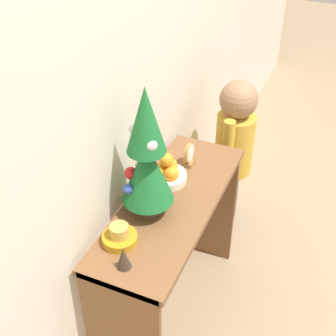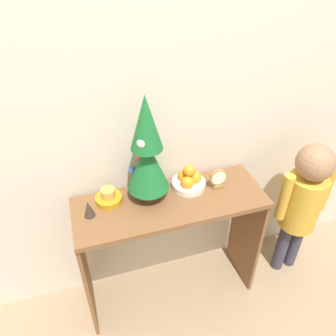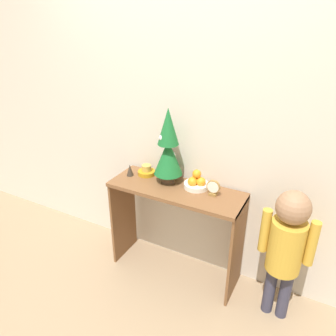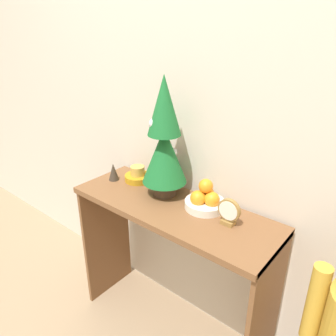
{
  "view_description": "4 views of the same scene",
  "coord_description": "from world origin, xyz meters",
  "px_view_note": "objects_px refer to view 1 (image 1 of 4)",
  "views": [
    {
      "loc": [
        -1.46,
        -0.42,
        2.13
      ],
      "look_at": [
        -0.06,
        0.18,
        1.02
      ],
      "focal_mm": 50.0,
      "sensor_mm": 36.0,
      "label": 1
    },
    {
      "loc": [
        -0.4,
        -1.04,
        1.97
      ],
      "look_at": [
        -0.0,
        0.22,
        0.99
      ],
      "focal_mm": 35.0,
      "sensor_mm": 36.0,
      "label": 2
    },
    {
      "loc": [
        0.96,
        -1.74,
        1.99
      ],
      "look_at": [
        -0.08,
        0.21,
        0.94
      ],
      "focal_mm": 35.0,
      "sensor_mm": 36.0,
      "label": 3
    },
    {
      "loc": [
        0.84,
        -0.86,
        1.58
      ],
      "look_at": [
        -0.04,
        0.21,
        0.97
      ],
      "focal_mm": 35.0,
      "sensor_mm": 36.0,
      "label": 4
    }
  ],
  "objects_px": {
    "child_figure": "(235,140)",
    "figurine": "(124,258)",
    "fruit_bowl": "(167,172)",
    "singing_bowl": "(120,236)",
    "desk_clock": "(189,155)",
    "mini_tree": "(147,157)"
  },
  "relations": [
    {
      "from": "fruit_bowl",
      "to": "singing_bowl",
      "type": "distance_m",
      "value": 0.44
    },
    {
      "from": "desk_clock",
      "to": "child_figure",
      "type": "distance_m",
      "value": 0.6
    },
    {
      "from": "mini_tree",
      "to": "singing_bowl",
      "type": "height_order",
      "value": "mini_tree"
    },
    {
      "from": "figurine",
      "to": "singing_bowl",
      "type": "bearing_deg",
      "value": 34.71
    },
    {
      "from": "fruit_bowl",
      "to": "singing_bowl",
      "type": "height_order",
      "value": "fruit_bowl"
    },
    {
      "from": "singing_bowl",
      "to": "desk_clock",
      "type": "bearing_deg",
      "value": -5.86
    },
    {
      "from": "mini_tree",
      "to": "child_figure",
      "type": "xyz_separation_m",
      "value": [
        0.94,
        -0.12,
        -0.44
      ]
    },
    {
      "from": "singing_bowl",
      "to": "child_figure",
      "type": "relative_size",
      "value": 0.14
    },
    {
      "from": "fruit_bowl",
      "to": "child_figure",
      "type": "height_order",
      "value": "child_figure"
    },
    {
      "from": "child_figure",
      "to": "figurine",
      "type": "bearing_deg",
      "value": 176.96
    },
    {
      "from": "mini_tree",
      "to": "singing_bowl",
      "type": "xyz_separation_m",
      "value": [
        -0.21,
        0.02,
        -0.25
      ]
    },
    {
      "from": "singing_bowl",
      "to": "desk_clock",
      "type": "distance_m",
      "value": 0.6
    },
    {
      "from": "child_figure",
      "to": "desk_clock",
      "type": "bearing_deg",
      "value": 171.64
    },
    {
      "from": "singing_bowl",
      "to": "figurine",
      "type": "xyz_separation_m",
      "value": [
        -0.11,
        -0.08,
        0.02
      ]
    },
    {
      "from": "figurine",
      "to": "fruit_bowl",
      "type": "bearing_deg",
      "value": 6.79
    },
    {
      "from": "fruit_bowl",
      "to": "figurine",
      "type": "bearing_deg",
      "value": -173.21
    },
    {
      "from": "desk_clock",
      "to": "figurine",
      "type": "xyz_separation_m",
      "value": [
        -0.71,
        -0.01,
        -0.01
      ]
    },
    {
      "from": "fruit_bowl",
      "to": "singing_bowl",
      "type": "bearing_deg",
      "value": 178.73
    },
    {
      "from": "mini_tree",
      "to": "singing_bowl",
      "type": "distance_m",
      "value": 0.33
    },
    {
      "from": "fruit_bowl",
      "to": "desk_clock",
      "type": "xyz_separation_m",
      "value": [
        0.15,
        -0.05,
        0.01
      ]
    },
    {
      "from": "mini_tree",
      "to": "desk_clock",
      "type": "bearing_deg",
      "value": -5.43
    },
    {
      "from": "mini_tree",
      "to": "desk_clock",
      "type": "height_order",
      "value": "mini_tree"
    }
  ]
}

